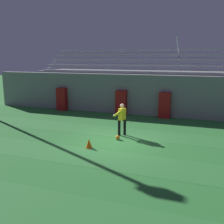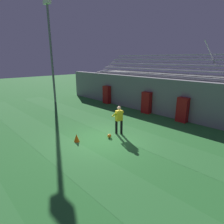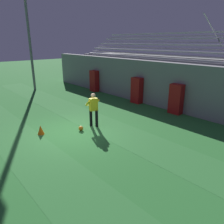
{
  "view_description": "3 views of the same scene",
  "coord_description": "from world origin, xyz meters",
  "px_view_note": "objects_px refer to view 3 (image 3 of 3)",
  "views": [
    {
      "loc": [
        4.01,
        -11.31,
        3.98
      ],
      "look_at": [
        -0.4,
        0.94,
        1.25
      ],
      "focal_mm": 42.0,
      "sensor_mm": 36.0,
      "label": 1
    },
    {
      "loc": [
        7.15,
        -6.08,
        4.22
      ],
      "look_at": [
        -0.37,
        1.06,
        1.27
      ],
      "focal_mm": 30.0,
      "sensor_mm": 36.0,
      "label": 2
    },
    {
      "loc": [
        8.17,
        -4.69,
        4.0
      ],
      "look_at": [
        0.89,
        1.66,
        0.85
      ],
      "focal_mm": 35.0,
      "sensor_mm": 36.0,
      "label": 3
    }
  ],
  "objects_px": {
    "goalkeeper": "(93,108)",
    "soccer_ball": "(81,128)",
    "padding_pillar_gate_left": "(137,90)",
    "padding_pillar_gate_right": "(176,99)",
    "padding_pillar_far_left": "(94,81)",
    "traffic_cone": "(41,130)",
    "floodlight_pole": "(27,17)"
  },
  "relations": [
    {
      "from": "padding_pillar_gate_left",
      "to": "padding_pillar_far_left",
      "type": "distance_m",
      "value": 4.75
    },
    {
      "from": "soccer_ball",
      "to": "traffic_cone",
      "type": "height_order",
      "value": "traffic_cone"
    },
    {
      "from": "padding_pillar_gate_right",
      "to": "floodlight_pole",
      "type": "distance_m",
      "value": 13.06
    },
    {
      "from": "padding_pillar_gate_left",
      "to": "traffic_cone",
      "type": "height_order",
      "value": "padding_pillar_gate_left"
    },
    {
      "from": "padding_pillar_gate_right",
      "to": "padding_pillar_far_left",
      "type": "xyz_separation_m",
      "value": [
        -7.78,
        0.0,
        0.0
      ]
    },
    {
      "from": "floodlight_pole",
      "to": "padding_pillar_gate_left",
      "type": "bearing_deg",
      "value": 22.48
    },
    {
      "from": "goalkeeper",
      "to": "traffic_cone",
      "type": "relative_size",
      "value": 3.98
    },
    {
      "from": "padding_pillar_gate_left",
      "to": "traffic_cone",
      "type": "xyz_separation_m",
      "value": [
        0.78,
        -7.12,
        -0.64
      ]
    },
    {
      "from": "goalkeeper",
      "to": "traffic_cone",
      "type": "xyz_separation_m",
      "value": [
        -0.78,
        -2.38,
        -0.74
      ]
    },
    {
      "from": "padding_pillar_gate_right",
      "to": "padding_pillar_far_left",
      "type": "bearing_deg",
      "value": 180.0
    },
    {
      "from": "padding_pillar_gate_left",
      "to": "goalkeeper",
      "type": "xyz_separation_m",
      "value": [
        1.55,
        -4.74,
        0.1
      ]
    },
    {
      "from": "padding_pillar_far_left",
      "to": "padding_pillar_gate_left",
      "type": "bearing_deg",
      "value": 0.0
    },
    {
      "from": "padding_pillar_gate_right",
      "to": "padding_pillar_gate_left",
      "type": "bearing_deg",
      "value": 180.0
    },
    {
      "from": "floodlight_pole",
      "to": "soccer_ball",
      "type": "height_order",
      "value": "floodlight_pole"
    },
    {
      "from": "padding_pillar_gate_left",
      "to": "padding_pillar_far_left",
      "type": "xyz_separation_m",
      "value": [
        -4.75,
        0.0,
        0.0
      ]
    },
    {
      "from": "padding_pillar_gate_left",
      "to": "goalkeeper",
      "type": "distance_m",
      "value": 4.99
    },
    {
      "from": "padding_pillar_gate_left",
      "to": "floodlight_pole",
      "type": "height_order",
      "value": "floodlight_pole"
    },
    {
      "from": "padding_pillar_gate_right",
      "to": "soccer_ball",
      "type": "xyz_separation_m",
      "value": [
        -1.42,
        -5.53,
        -0.74
      ]
    },
    {
      "from": "goalkeeper",
      "to": "traffic_cone",
      "type": "height_order",
      "value": "goalkeeper"
    },
    {
      "from": "goalkeeper",
      "to": "soccer_ball",
      "type": "bearing_deg",
      "value": -86.4
    },
    {
      "from": "floodlight_pole",
      "to": "goalkeeper",
      "type": "xyz_separation_m",
      "value": [
        10.1,
        -1.21,
        -4.81
      ]
    },
    {
      "from": "padding_pillar_gate_right",
      "to": "goalkeeper",
      "type": "distance_m",
      "value": 4.97
    },
    {
      "from": "padding_pillar_gate_left",
      "to": "traffic_cone",
      "type": "bearing_deg",
      "value": -83.77
    },
    {
      "from": "padding_pillar_gate_right",
      "to": "floodlight_pole",
      "type": "xyz_separation_m",
      "value": [
        -11.57,
        -3.54,
        4.91
      ]
    },
    {
      "from": "goalkeeper",
      "to": "soccer_ball",
      "type": "relative_size",
      "value": 7.59
    },
    {
      "from": "padding_pillar_far_left",
      "to": "soccer_ball",
      "type": "height_order",
      "value": "padding_pillar_far_left"
    },
    {
      "from": "floodlight_pole",
      "to": "padding_pillar_gate_right",
      "type": "bearing_deg",
      "value": 16.99
    },
    {
      "from": "goalkeeper",
      "to": "soccer_ball",
      "type": "distance_m",
      "value": 1.16
    },
    {
      "from": "soccer_ball",
      "to": "padding_pillar_gate_left",
      "type": "bearing_deg",
      "value": 106.15
    },
    {
      "from": "padding_pillar_gate_right",
      "to": "traffic_cone",
      "type": "distance_m",
      "value": 7.49
    },
    {
      "from": "padding_pillar_gate_right",
      "to": "goalkeeper",
      "type": "bearing_deg",
      "value": -107.26
    },
    {
      "from": "padding_pillar_far_left",
      "to": "floodlight_pole",
      "type": "xyz_separation_m",
      "value": [
        -3.8,
        -3.54,
        4.91
      ]
    }
  ]
}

